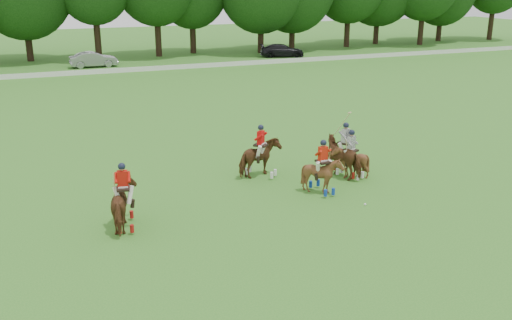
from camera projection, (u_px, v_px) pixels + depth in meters
name	position (u px, v px, depth m)	size (l,w,h in m)	color
ground	(284.00, 235.00, 19.74)	(180.00, 180.00, 0.00)	#2E7320
boundary_rail	(114.00, 71.00, 53.21)	(120.00, 0.10, 0.44)	white
car_mid	(94.00, 59.00, 56.57)	(1.60, 4.60, 1.51)	gray
car_right	(282.00, 50.00, 63.95)	(2.00, 4.93, 1.43)	black
polo_red_a	(125.00, 204.00, 20.05)	(1.32, 2.17, 2.42)	#542D16
polo_red_b	(261.00, 158.00, 25.26)	(2.21, 2.20, 2.39)	#542D16
polo_red_c	(322.00, 174.00, 23.35)	(1.36, 1.51, 2.27)	#542D16
polo_stripe_a	(345.00, 157.00, 25.34)	(1.74, 2.31, 3.00)	#542D16
polo_stripe_b	(350.00, 161.00, 25.14)	(1.65, 1.72, 2.20)	#542D16
polo_ball	(365.00, 204.00, 22.27)	(0.09, 0.09, 0.09)	white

